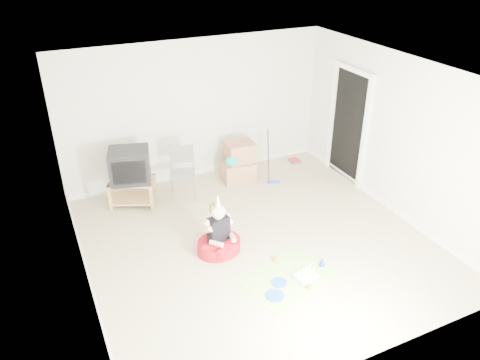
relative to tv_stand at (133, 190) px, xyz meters
name	(u,v)px	position (x,y,z in m)	size (l,w,h in m)	color
ground	(257,241)	(1.44, -1.89, -0.28)	(5.00, 5.00, 0.00)	tan
doorway_recess	(349,127)	(3.92, -0.69, 0.74)	(0.02, 0.90, 2.05)	black
tv_stand	(133,190)	(0.00, 0.00, 0.00)	(0.89, 0.74, 0.47)	#A9814C
crt_tv	(130,165)	(0.00, 0.00, 0.48)	(0.65, 0.54, 0.56)	black
folding_chair	(183,174)	(0.86, -0.13, 0.19)	(0.55, 0.53, 0.97)	gray
cardboard_boxes	(239,163)	(2.03, 0.04, 0.08)	(0.64, 0.51, 0.75)	#A67450
floor_mop	(274,170)	(2.57, -0.35, -0.02)	(0.26, 0.32, 0.98)	blue
book_pile	(295,161)	(3.40, 0.26, -0.25)	(0.21, 0.26, 0.05)	#297C56
seated_woman	(219,239)	(0.82, -1.86, -0.07)	(0.76, 0.76, 0.96)	#A90F1B
party_mat	(287,277)	(1.44, -2.81, -0.28)	(1.25, 0.91, 0.01)	#FC35A9
birthday_cake	(306,277)	(1.65, -2.96, -0.24)	(0.33, 0.28, 0.14)	white
blue_plate_near	(279,283)	(1.27, -2.87, -0.27)	(0.22, 0.22, 0.01)	blue
blue_plate_far	(275,296)	(1.10, -3.07, -0.27)	(0.25, 0.25, 0.01)	blue
orange_cup_near	(276,260)	(1.45, -2.45, -0.24)	(0.07, 0.07, 0.08)	orange
orange_cup_far	(309,287)	(1.57, -3.15, -0.24)	(0.06, 0.06, 0.07)	orange
blue_party_hat	(322,261)	(2.01, -2.81, -0.20)	(0.10, 0.10, 0.14)	blue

